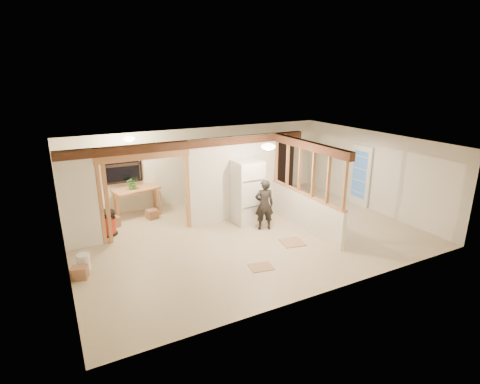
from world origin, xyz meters
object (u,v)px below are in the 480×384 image
refrigerator (247,192)px  woman (264,205)px  shop_vac (107,223)px  work_table (137,202)px  bookshelf (280,165)px

refrigerator → woman: bearing=-76.8°
refrigerator → shop_vac: bearing=166.2°
refrigerator → woman: (0.16, -0.69, -0.20)m
refrigerator → woman: 0.74m
woman → work_table: 4.03m
woman → bookshelf: bearing=-110.3°
shop_vac → bookshelf: bookshelf is taller
woman → shop_vac: size_ratio=2.12×
refrigerator → shop_vac: refrigerator is taller
refrigerator → shop_vac: 3.97m
shop_vac → bookshelf: 6.59m
refrigerator → shop_vac: (-3.82, 0.94, -0.59)m
work_table → shop_vac: size_ratio=1.98×
refrigerator → work_table: (-2.73, 2.09, -0.50)m
woman → shop_vac: (-3.98, 1.63, -0.38)m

